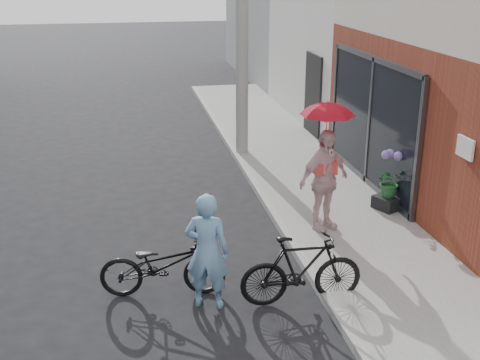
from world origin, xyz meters
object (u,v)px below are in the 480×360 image
object	(u,v)px
planter	(388,202)
kimono_woman	(324,181)
bike_right	(302,270)
officer	(207,251)
bike_left	(163,265)
utility_pole	(242,1)

from	to	relation	value
planter	kimono_woman	bearing A→B (deg)	-157.50
bike_right	officer	bearing A→B (deg)	83.76
officer	bike_left	world-z (taller)	officer
bike_left	planter	xyz separation A→B (m)	(4.18, 2.00, -0.21)
officer	planter	world-z (taller)	officer
bike_left	officer	bearing A→B (deg)	-118.16
kimono_woman	planter	xyz separation A→B (m)	(1.45, 0.60, -0.73)
bike_right	planter	world-z (taller)	bike_right
utility_pole	officer	xyz separation A→B (m)	(-1.72, -6.28, -2.70)
officer	utility_pole	bearing A→B (deg)	-84.51
officer	bike_right	bearing A→B (deg)	-167.29
planter	bike_right	bearing A→B (deg)	-133.06
bike_right	planter	bearing A→B (deg)	-41.19
bike_right	planter	distance (m)	3.52
kimono_woman	bike_right	bearing A→B (deg)	-139.77
officer	planter	size ratio (longest dim) A/B	3.64
bike_left	planter	size ratio (longest dim) A/B	3.89
utility_pole	officer	distance (m)	7.05
officer	planter	distance (m)	4.38
utility_pole	kimono_woman	distance (m)	5.17
bike_left	kimono_woman	xyz separation A→B (m)	(2.73, 1.40, 0.52)
utility_pole	bike_right	bearing A→B (deg)	-94.43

